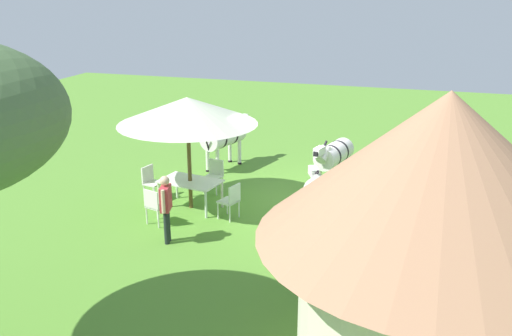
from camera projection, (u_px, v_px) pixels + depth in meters
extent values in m
plane|color=#53892E|center=(290.00, 202.00, 14.70)|extent=(36.00, 36.00, 0.00)
cylinder|color=beige|center=(427.00, 309.00, 7.92)|extent=(3.67, 3.67, 2.19)
cone|color=#A17354|center=(443.00, 168.00, 7.25)|extent=(4.92, 4.92, 2.04)
cylinder|color=brown|center=(190.00, 167.00, 14.01)|extent=(0.10, 0.10, 2.22)
cone|color=beige|center=(187.00, 111.00, 13.56)|extent=(3.45, 3.45, 0.66)
cube|color=white|center=(190.00, 181.00, 14.14)|extent=(1.65, 1.15, 0.04)
cylinder|color=silver|center=(206.00, 205.00, 13.62)|extent=(0.06, 0.06, 0.70)
cylinder|color=silver|center=(159.00, 195.00, 14.22)|extent=(0.06, 0.06, 0.70)
cylinder|color=silver|center=(222.00, 194.00, 14.29)|extent=(0.06, 0.06, 0.70)
cylinder|color=silver|center=(177.00, 186.00, 14.89)|extent=(0.06, 0.06, 0.70)
cube|color=silver|center=(213.00, 177.00, 15.27)|extent=(0.49, 0.47, 0.04)
cube|color=silver|center=(216.00, 167.00, 15.36)|extent=(0.44, 0.09, 0.45)
cylinder|color=silver|center=(216.00, 188.00, 15.11)|extent=(0.04, 0.04, 0.45)
cylinder|color=silver|center=(204.00, 186.00, 15.26)|extent=(0.04, 0.04, 0.45)
cylinder|color=silver|center=(222.00, 184.00, 15.42)|extent=(0.04, 0.04, 0.45)
cylinder|color=silver|center=(210.00, 182.00, 15.57)|extent=(0.04, 0.04, 0.45)
cube|color=silver|center=(154.00, 183.00, 14.79)|extent=(0.51, 0.52, 0.04)
cube|color=silver|center=(147.00, 174.00, 14.81)|extent=(0.13, 0.44, 0.45)
cylinder|color=silver|center=(164.00, 190.00, 14.93)|extent=(0.04, 0.04, 0.45)
cylinder|color=silver|center=(155.00, 195.00, 14.62)|extent=(0.04, 0.04, 0.45)
cylinder|color=silver|center=(153.00, 188.00, 15.10)|extent=(0.04, 0.04, 0.45)
cylinder|color=silver|center=(144.00, 192.00, 14.79)|extent=(0.04, 0.04, 0.45)
cube|color=silver|center=(157.00, 206.00, 13.27)|extent=(0.54, 0.53, 0.04)
cube|color=silver|center=(151.00, 200.00, 13.05)|extent=(0.43, 0.17, 0.45)
cylinder|color=silver|center=(157.00, 211.00, 13.59)|extent=(0.04, 0.04, 0.45)
cylinder|color=silver|center=(169.00, 214.00, 13.38)|extent=(0.04, 0.04, 0.45)
cylinder|color=silver|center=(147.00, 215.00, 13.31)|extent=(0.04, 0.04, 0.45)
cylinder|color=silver|center=(158.00, 219.00, 13.10)|extent=(0.04, 0.04, 0.45)
cube|color=silver|center=(228.00, 201.00, 13.58)|extent=(0.53, 0.54, 0.04)
cube|color=silver|center=(235.00, 194.00, 13.41)|extent=(0.17, 0.43, 0.45)
cylinder|color=silver|center=(218.00, 211.00, 13.60)|extent=(0.04, 0.04, 0.45)
cylinder|color=silver|center=(227.00, 206.00, 13.89)|extent=(0.04, 0.04, 0.45)
cylinder|color=silver|center=(230.00, 214.00, 13.40)|extent=(0.04, 0.04, 0.45)
cylinder|color=silver|center=(239.00, 209.00, 13.70)|extent=(0.04, 0.04, 0.45)
cylinder|color=black|center=(166.00, 227.00, 12.25)|extent=(0.11, 0.11, 0.78)
cylinder|color=black|center=(168.00, 225.00, 12.38)|extent=(0.11, 0.11, 0.78)
cube|color=#B4323C|center=(166.00, 198.00, 12.11)|extent=(0.29, 0.46, 0.55)
cylinder|color=#D8B192|center=(163.00, 202.00, 11.87)|extent=(0.08, 0.08, 0.52)
cylinder|color=#D8B192|center=(168.00, 193.00, 12.33)|extent=(0.08, 0.08, 0.52)
sphere|color=#D8B192|center=(165.00, 181.00, 11.98)|extent=(0.21, 0.21, 0.21)
cylinder|color=black|center=(425.00, 186.00, 14.68)|extent=(0.12, 0.12, 0.85)
cylinder|color=black|center=(424.00, 184.00, 14.82)|extent=(0.12, 0.12, 0.85)
cube|color=gold|center=(427.00, 159.00, 14.52)|extent=(0.30, 0.49, 0.60)
cylinder|color=#947156|center=(429.00, 161.00, 14.27)|extent=(0.09, 0.09, 0.56)
cylinder|color=#947156|center=(425.00, 155.00, 14.76)|extent=(0.09, 0.09, 0.56)
sphere|color=#947156|center=(429.00, 143.00, 14.38)|extent=(0.23, 0.23, 0.23)
cube|color=#31996A|center=(403.00, 217.00, 13.21)|extent=(0.67, 0.65, 0.03)
cube|color=white|center=(393.00, 205.00, 13.28)|extent=(0.61, 0.63, 0.40)
cube|color=silver|center=(404.00, 217.00, 13.48)|extent=(0.59, 0.21, 0.22)
cube|color=silver|center=(397.00, 225.00, 13.07)|extent=(0.59, 0.21, 0.22)
cylinder|color=silver|center=(223.00, 135.00, 17.15)|extent=(1.09, 1.65, 0.69)
cylinder|color=black|center=(218.00, 137.00, 16.91)|extent=(0.70, 0.27, 0.70)
cylinder|color=black|center=(229.00, 133.00, 17.36)|extent=(0.70, 0.27, 0.70)
cylinder|color=silver|center=(238.00, 125.00, 17.69)|extent=(0.45, 0.61, 0.51)
cube|color=silver|center=(243.00, 118.00, 17.86)|extent=(0.29, 0.43, 0.20)
cube|color=black|center=(246.00, 118.00, 18.01)|extent=(0.15, 0.15, 0.12)
cube|color=black|center=(238.00, 118.00, 17.63)|extent=(0.14, 0.36, 0.28)
cylinder|color=silver|center=(230.00, 150.00, 17.91)|extent=(0.11, 0.11, 0.79)
cylinder|color=black|center=(230.00, 161.00, 18.02)|extent=(0.13, 0.13, 0.06)
cylinder|color=silver|center=(239.00, 152.00, 17.71)|extent=(0.11, 0.11, 0.79)
cylinder|color=black|center=(240.00, 163.00, 17.82)|extent=(0.13, 0.13, 0.06)
cylinder|color=silver|center=(208.00, 159.00, 16.99)|extent=(0.11, 0.11, 0.79)
cylinder|color=black|center=(208.00, 170.00, 17.11)|extent=(0.13, 0.13, 0.06)
cylinder|color=silver|center=(218.00, 161.00, 16.80)|extent=(0.11, 0.11, 0.79)
cylinder|color=black|center=(218.00, 173.00, 16.91)|extent=(0.13, 0.13, 0.06)
cylinder|color=black|center=(207.00, 144.00, 16.54)|extent=(0.11, 0.24, 0.53)
cylinder|color=silver|center=(324.00, 202.00, 12.09)|extent=(1.18, 1.66, 0.60)
cylinder|color=black|center=(327.00, 207.00, 11.79)|extent=(0.59, 0.32, 0.61)
cylinder|color=black|center=(321.00, 197.00, 12.35)|extent=(0.59, 0.32, 0.61)
cylinder|color=silver|center=(316.00, 182.00, 12.76)|extent=(0.46, 0.59, 0.48)
cube|color=silver|center=(314.00, 172.00, 12.97)|extent=(0.33, 0.44, 0.20)
cube|color=black|center=(312.00, 170.00, 13.15)|extent=(0.16, 0.16, 0.12)
cube|color=black|center=(316.00, 174.00, 12.70)|extent=(0.19, 0.35, 0.28)
cylinder|color=silver|center=(310.00, 217.00, 12.81)|extent=(0.11, 0.11, 0.76)
cylinder|color=black|center=(309.00, 231.00, 12.92)|extent=(0.13, 0.13, 0.06)
cylinder|color=silver|center=(324.00, 217.00, 12.85)|extent=(0.11, 0.11, 0.76)
cylinder|color=black|center=(323.00, 230.00, 12.96)|extent=(0.13, 0.13, 0.06)
cylinder|color=silver|center=(321.00, 240.00, 11.70)|extent=(0.11, 0.11, 0.76)
cylinder|color=black|center=(321.00, 254.00, 11.81)|extent=(0.13, 0.13, 0.06)
cylinder|color=silver|center=(337.00, 239.00, 11.74)|extent=(0.11, 0.11, 0.76)
cylinder|color=black|center=(336.00, 254.00, 11.85)|extent=(0.13, 0.13, 0.06)
cylinder|color=black|center=(333.00, 222.00, 11.34)|extent=(0.14, 0.24, 0.53)
cylinder|color=silver|center=(334.00, 154.00, 15.39)|extent=(0.94, 1.51, 0.61)
cylinder|color=black|center=(338.00, 152.00, 15.62)|extent=(0.63, 0.23, 0.63)
cylinder|color=black|center=(330.00, 156.00, 15.19)|extent=(0.63, 0.23, 0.63)
cylinder|color=silver|center=(324.00, 154.00, 14.77)|extent=(0.40, 0.58, 0.48)
cube|color=silver|center=(319.00, 151.00, 14.49)|extent=(0.27, 0.43, 0.20)
cube|color=black|center=(316.00, 154.00, 14.35)|extent=(0.15, 0.15, 0.12)
cube|color=black|center=(324.00, 147.00, 14.70)|extent=(0.13, 0.36, 0.28)
cylinder|color=silver|center=(331.00, 182.00, 15.07)|extent=(0.11, 0.11, 0.78)
cylinder|color=black|center=(330.00, 194.00, 15.19)|extent=(0.13, 0.13, 0.06)
cylinder|color=silver|center=(319.00, 180.00, 15.24)|extent=(0.11, 0.11, 0.78)
cylinder|color=black|center=(319.00, 192.00, 15.35)|extent=(0.13, 0.13, 0.06)
cylinder|color=silver|center=(346.00, 171.00, 15.94)|extent=(0.11, 0.11, 0.78)
cylinder|color=black|center=(345.00, 183.00, 16.05)|extent=(0.13, 0.13, 0.06)
cylinder|color=silver|center=(335.00, 169.00, 16.11)|extent=(0.11, 0.11, 0.78)
cylinder|color=black|center=(335.00, 181.00, 16.22)|extent=(0.13, 0.13, 0.06)
cylinder|color=black|center=(344.00, 151.00, 16.04)|extent=(0.11, 0.24, 0.53)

